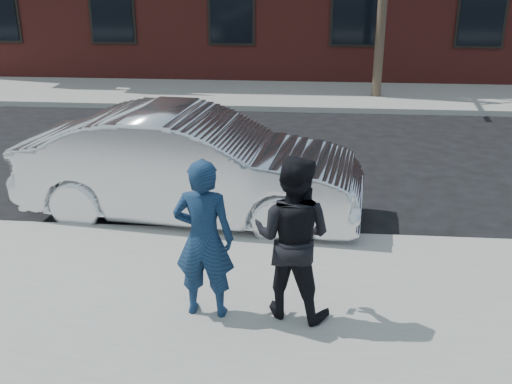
{
  "coord_description": "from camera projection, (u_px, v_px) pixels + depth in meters",
  "views": [
    {
      "loc": [
        2.54,
        -6.23,
        3.79
      ],
      "look_at": [
        1.97,
        0.4,
        1.2
      ],
      "focal_mm": 42.0,
      "sensor_mm": 36.0,
      "label": 1
    }
  ],
  "objects": [
    {
      "name": "man_peacoat",
      "position": [
        292.0,
        238.0,
        6.31
      ],
      "size": [
        1.04,
        0.91,
        1.81
      ],
      "rotation": [
        0.0,
        0.0,
        2.85
      ],
      "color": "black",
      "rests_on": "near_sidewalk"
    },
    {
      "name": "silver_sedan",
      "position": [
        192.0,
        166.0,
        9.12
      ],
      "size": [
        5.35,
        2.33,
        1.71
      ],
      "primitive_type": "imported",
      "rotation": [
        0.0,
        0.0,
        1.47
      ],
      "color": "silver",
      "rests_on": "ground"
    },
    {
      "name": "near_curb",
      "position": [
        129.0,
        231.0,
        8.77
      ],
      "size": [
        50.0,
        0.1,
        0.15
      ],
      "primitive_type": "cube",
      "color": "#999691",
      "rests_on": "ground"
    },
    {
      "name": "far_sidewalk",
      "position": [
        222.0,
        94.0,
        17.78
      ],
      "size": [
        50.0,
        3.5,
        0.15
      ],
      "primitive_type": "cube",
      "color": "gray",
      "rests_on": "ground"
    },
    {
      "name": "ground",
      "position": [
        94.0,
        290.0,
        7.36
      ],
      "size": [
        100.0,
        100.0,
        0.0
      ],
      "primitive_type": "plane",
      "color": "black",
      "rests_on": "ground"
    },
    {
      "name": "far_curb",
      "position": [
        212.0,
        108.0,
        16.11
      ],
      "size": [
        50.0,
        0.1,
        0.15
      ],
      "primitive_type": "cube",
      "color": "#999691",
      "rests_on": "ground"
    },
    {
      "name": "near_sidewalk",
      "position": [
        87.0,
        295.0,
        7.1
      ],
      "size": [
        50.0,
        3.5,
        0.15
      ],
      "primitive_type": "cube",
      "color": "gray",
      "rests_on": "ground"
    },
    {
      "name": "man_hoodie",
      "position": [
        204.0,
        239.0,
        6.31
      ],
      "size": [
        0.67,
        0.52,
        1.78
      ],
      "rotation": [
        0.0,
        0.0,
        3.09
      ],
      "color": "navy",
      "rests_on": "near_sidewalk"
    }
  ]
}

